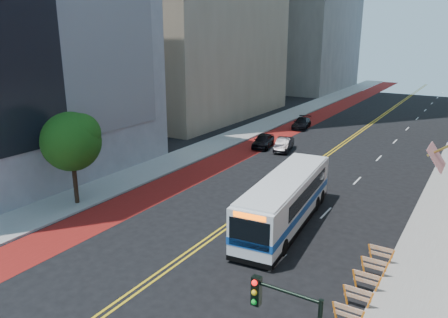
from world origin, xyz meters
name	(u,v)px	position (x,y,z in m)	size (l,w,h in m)	color
ground	(137,290)	(0.00, 0.00, 0.00)	(160.00, 160.00, 0.00)	black
sidewalk_left	(234,137)	(-12.00, 30.00, 0.07)	(4.00, 140.00, 0.15)	gray
bus_lane_paint	(263,142)	(-8.10, 30.00, 0.00)	(3.60, 140.00, 0.01)	maroon
center_line_inner	(330,151)	(-0.18, 30.00, 0.00)	(0.14, 140.00, 0.01)	gold
center_line_outer	(334,152)	(0.18, 30.00, 0.00)	(0.14, 140.00, 0.01)	gold
lane_dashes	(395,141)	(4.80, 38.00, 0.01)	(0.14, 98.20, 0.01)	silver
construction_barriers	(353,304)	(9.60, 3.42, 0.68)	(1.42, 10.91, 1.00)	orange
street_tree	(72,139)	(-11.24, 6.04, 4.91)	(4.20, 4.20, 6.70)	black
transit_bus	(286,200)	(3.11, 10.78, 1.74)	(3.82, 12.33, 3.33)	white
car_a	(263,141)	(-7.01, 27.77, 0.73)	(1.73, 4.30, 1.47)	black
car_b	(284,144)	(-4.50, 27.66, 0.68)	(1.45, 4.15, 1.37)	black
car_c	(302,123)	(-7.07, 39.07, 0.67)	(1.88, 4.63, 1.34)	black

